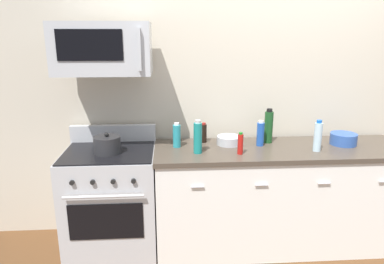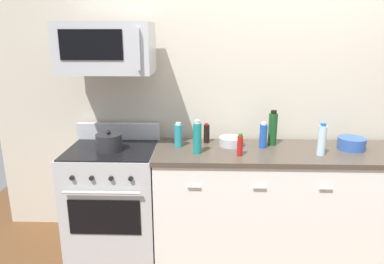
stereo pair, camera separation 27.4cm
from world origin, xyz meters
The scene contains 15 objects.
ground_plane centered at (0.00, 0.00, 0.00)m, with size 6.33×6.33×0.00m, color brown.
back_wall centered at (0.00, 0.41, 1.35)m, with size 5.28×0.10×2.70m, color beige.
counter_unit centered at (0.00, 0.00, 0.46)m, with size 2.19×0.66×0.92m.
range_oven centered at (-1.47, 0.00, 0.47)m, with size 0.76×0.69×1.07m.
microwave centered at (-1.47, 0.05, 1.75)m, with size 0.74×0.44×0.40m.
bottle_hot_sauce_red centered at (-0.39, -0.14, 1.01)m, with size 0.05×0.05×0.18m.
bottle_dish_soap centered at (-0.90, 0.08, 1.02)m, with size 0.07×0.07×0.21m.
bottle_soy_sauce_dark centered at (-0.66, 0.20, 1.01)m, with size 0.05×0.05×0.18m.
bottle_sparkling_teal centered at (-0.73, -0.09, 1.05)m, with size 0.07×0.07×0.28m.
bottle_water_clear centered at (0.26, -0.11, 1.05)m, with size 0.06×0.06×0.26m.
bottle_wine_green centered at (-0.08, 0.16, 1.07)m, with size 0.08×0.08×0.31m.
bottle_soda_blue centered at (-0.18, 0.07, 1.03)m, with size 0.06×0.06×0.22m.
bowl_steel_prep centered at (-0.44, 0.12, 0.96)m, with size 0.21×0.21×0.07m.
bowl_blue_mixing centered at (0.57, 0.06, 0.97)m, with size 0.23×0.23×0.10m.
stockpot centered at (-1.47, -0.05, 0.99)m, with size 0.22×0.22×0.17m.
Camera 2 is at (-0.69, -2.82, 1.86)m, focal length 32.93 mm.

